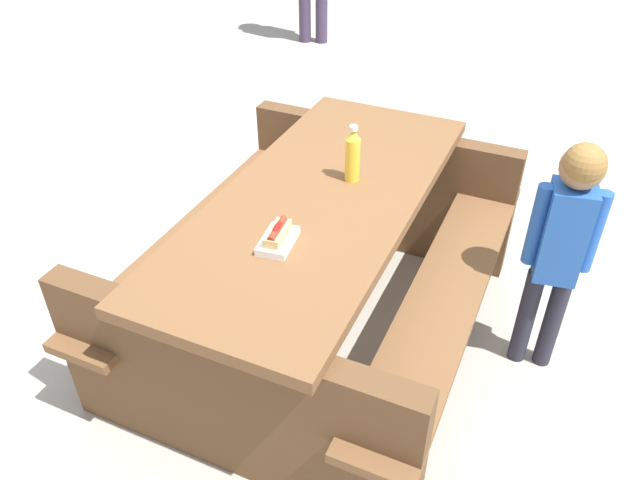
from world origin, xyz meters
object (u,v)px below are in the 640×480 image
hotdog_tray (278,237)px  child_in_coat (564,234)px  soda_bottle (353,155)px  picnic_table (320,255)px

hotdog_tray → child_in_coat: (-0.84, 0.70, -0.09)m
soda_bottle → picnic_table: bearing=-5.2°
hotdog_tray → child_in_coat: child_in_coat is taller
soda_bottle → child_in_coat: 0.88m
hotdog_tray → soda_bottle: bearing=-169.6°
picnic_table → hotdog_tray: 0.50m
hotdog_tray → child_in_coat: size_ratio=0.19×
soda_bottle → child_in_coat: size_ratio=0.23×
soda_bottle → child_in_coat: bearing=111.5°
picnic_table → soda_bottle: soda_bottle is taller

